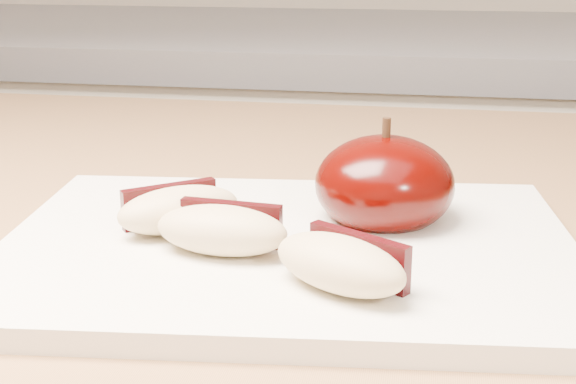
# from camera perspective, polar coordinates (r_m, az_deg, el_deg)

# --- Properties ---
(back_cabinet) EXTENTS (2.40, 0.62, 0.94)m
(back_cabinet) POSITION_cam_1_polar(r_m,az_deg,el_deg) (1.30, 7.41, -9.46)
(back_cabinet) COLOR silver
(back_cabinet) RESTS_ON ground
(cutting_board) EXTENTS (0.31, 0.24, 0.01)m
(cutting_board) POSITION_cam_1_polar(r_m,az_deg,el_deg) (0.41, -0.00, -4.13)
(cutting_board) COLOR silver
(cutting_board) RESTS_ON island_counter
(apple_half) EXTENTS (0.08, 0.08, 0.06)m
(apple_half) POSITION_cam_1_polar(r_m,az_deg,el_deg) (0.43, 6.87, 0.55)
(apple_half) COLOR black
(apple_half) RESTS_ON cutting_board
(apple_wedge_a) EXTENTS (0.07, 0.07, 0.02)m
(apple_wedge_a) POSITION_cam_1_polar(r_m,az_deg,el_deg) (0.42, -7.84, -1.20)
(apple_wedge_a) COLOR tan
(apple_wedge_a) RESTS_ON cutting_board
(apple_wedge_b) EXTENTS (0.07, 0.04, 0.02)m
(apple_wedge_b) POSITION_cam_1_polar(r_m,az_deg,el_deg) (0.39, -4.66, -2.66)
(apple_wedge_b) COLOR tan
(apple_wedge_b) RESTS_ON cutting_board
(apple_wedge_c) EXTENTS (0.07, 0.06, 0.02)m
(apple_wedge_c) POSITION_cam_1_polar(r_m,az_deg,el_deg) (0.35, 3.85, -5.07)
(apple_wedge_c) COLOR tan
(apple_wedge_c) RESTS_ON cutting_board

